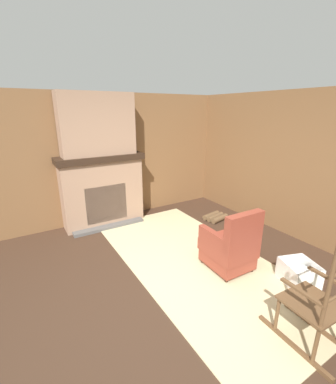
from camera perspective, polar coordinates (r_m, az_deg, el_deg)
ground_plane at (r=3.45m, az=0.36°, el=-21.88°), size 14.00×14.00×0.00m
wood_panel_wall_left at (r=5.29m, az=-15.60°, el=6.94°), size 0.06×6.05×2.53m
wood_panel_wall_back at (r=4.80m, az=30.01°, el=4.21°), size 6.05×0.09×2.53m
fireplace_hearth at (r=5.18m, az=-14.29°, el=0.30°), size 0.63×1.63×1.39m
chimney_breast at (r=4.98m, az=-15.46°, el=14.29°), size 0.37×1.34×1.12m
area_rug at (r=4.08m, az=6.01°, el=-14.89°), size 3.90×1.86×0.01m
armchair at (r=3.80m, az=13.62°, el=-11.87°), size 0.67×0.61×0.95m
rocking_chair at (r=3.00m, az=30.17°, el=-21.10°), size 0.82×0.51×1.30m
firewood_stack at (r=5.50m, az=10.48°, el=-5.47°), size 0.41×0.49×0.11m
laundry_basket at (r=3.94m, az=27.06°, el=-15.75°), size 0.53×0.51×0.30m
oil_lamp_vase at (r=4.99m, az=-18.39°, el=8.83°), size 0.12×0.12×0.31m
storage_case at (r=5.14m, az=-12.53°, el=9.14°), size 0.18×0.28×0.15m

